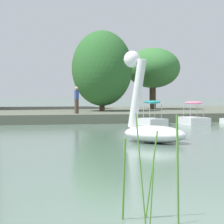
{
  "coord_description": "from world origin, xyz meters",
  "views": [
    {
      "loc": [
        -2.69,
        -6.11,
        1.82
      ],
      "look_at": [
        1.94,
        14.21,
        1.05
      ],
      "focal_mm": 73.79,
      "sensor_mm": 36.0,
      "label": 1
    }
  ],
  "objects_px": {
    "pedal_boat_teal": "(152,118)",
    "person_on_path": "(77,99)",
    "pedal_boat_pink": "(194,118)",
    "swan_boat": "(150,122)",
    "tree_broadleaf_right": "(153,68)",
    "tree_willow_near_path": "(102,68)"
  },
  "relations": [
    {
      "from": "tree_broadleaf_right",
      "to": "person_on_path",
      "type": "xyz_separation_m",
      "value": [
        -7.79,
        -7.79,
        -2.59
      ]
    },
    {
      "from": "pedal_boat_pink",
      "to": "tree_broadleaf_right",
      "type": "relative_size",
      "value": 0.38
    },
    {
      "from": "swan_boat",
      "to": "pedal_boat_teal",
      "type": "relative_size",
      "value": 1.75
    },
    {
      "from": "swan_boat",
      "to": "pedal_boat_teal",
      "type": "xyz_separation_m",
      "value": [
        3.16,
        9.59,
        -0.35
      ]
    },
    {
      "from": "swan_boat",
      "to": "tree_broadleaf_right",
      "type": "height_order",
      "value": "tree_broadleaf_right"
    },
    {
      "from": "pedal_boat_teal",
      "to": "pedal_boat_pink",
      "type": "bearing_deg",
      "value": -2.5
    },
    {
      "from": "pedal_boat_teal",
      "to": "person_on_path",
      "type": "xyz_separation_m",
      "value": [
        -4.06,
        3.7,
        1.12
      ]
    },
    {
      "from": "pedal_boat_pink",
      "to": "tree_willow_near_path",
      "type": "xyz_separation_m",
      "value": [
        -4.11,
        8.0,
        3.43
      ]
    },
    {
      "from": "tree_broadleaf_right",
      "to": "pedal_boat_teal",
      "type": "bearing_deg",
      "value": -107.98
    },
    {
      "from": "pedal_boat_teal",
      "to": "tree_willow_near_path",
      "type": "relative_size",
      "value": 0.32
    },
    {
      "from": "swan_boat",
      "to": "tree_broadleaf_right",
      "type": "xyz_separation_m",
      "value": [
        6.89,
        21.08,
        3.36
      ]
    },
    {
      "from": "swan_boat",
      "to": "pedal_boat_teal",
      "type": "bearing_deg",
      "value": 71.75
    },
    {
      "from": "pedal_boat_teal",
      "to": "person_on_path",
      "type": "height_order",
      "value": "person_on_path"
    },
    {
      "from": "pedal_boat_pink",
      "to": "tree_willow_near_path",
      "type": "relative_size",
      "value": 0.33
    },
    {
      "from": "swan_boat",
      "to": "person_on_path",
      "type": "distance_m",
      "value": 13.34
    },
    {
      "from": "tree_willow_near_path",
      "to": "tree_broadleaf_right",
      "type": "bearing_deg",
      "value": 34.71
    },
    {
      "from": "tree_broadleaf_right",
      "to": "person_on_path",
      "type": "distance_m",
      "value": 11.32
    },
    {
      "from": "tree_willow_near_path",
      "to": "person_on_path",
      "type": "bearing_deg",
      "value": -121.66
    },
    {
      "from": "swan_boat",
      "to": "tree_broadleaf_right",
      "type": "bearing_deg",
      "value": 71.9
    },
    {
      "from": "swan_boat",
      "to": "person_on_path",
      "type": "bearing_deg",
      "value": 93.87
    },
    {
      "from": "tree_broadleaf_right",
      "to": "pedal_boat_pink",
      "type": "bearing_deg",
      "value": -95.42
    },
    {
      "from": "pedal_boat_pink",
      "to": "person_on_path",
      "type": "distance_m",
      "value": 7.78
    }
  ]
}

